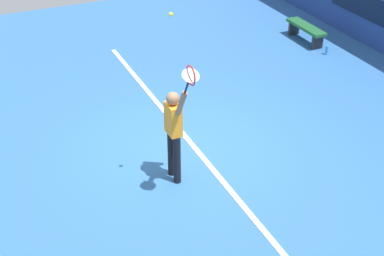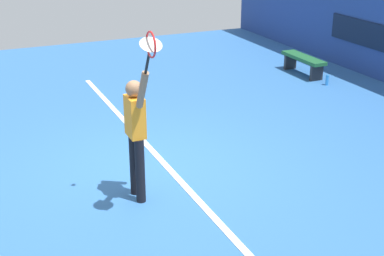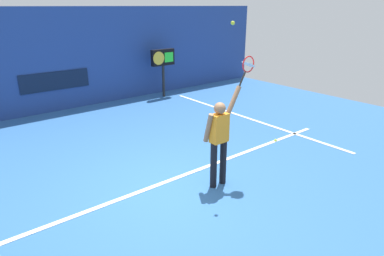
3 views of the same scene
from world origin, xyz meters
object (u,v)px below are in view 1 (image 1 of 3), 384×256
Objects in this scene: water_bottle at (327,50)px; court_bench at (306,30)px; tennis_player at (174,129)px; tennis_racket at (190,77)px; tennis_ball at (171,14)px.

court_bench is at bearing 180.00° from water_bottle.
tennis_player reaches higher than water_bottle.
tennis_racket is 2.54× the size of water_bottle.
tennis_ball reaches higher than water_bottle.
tennis_player is 1.38× the size of court_bench.
tennis_ball reaches higher than court_bench.
water_bottle is at bearing 0.00° from court_bench.
tennis_racket is at bearing -49.00° from court_bench.
tennis_player is 7.08m from court_bench.
tennis_ball is at bearing -52.47° from court_bench.
court_bench is at bearing 131.00° from tennis_racket.
court_bench is 0.99m from water_bottle.
tennis_racket is at bearing -55.08° from water_bottle.
tennis_player reaches higher than court_bench.
court_bench is (-4.90, 5.64, -1.94)m from tennis_racket.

